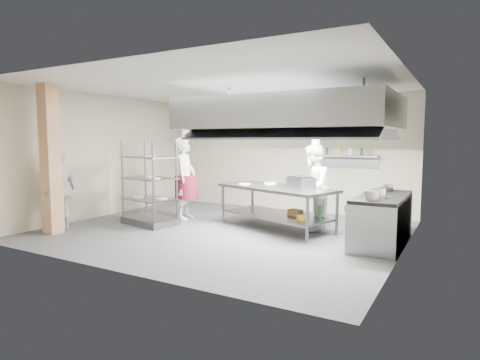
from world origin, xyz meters
The scene contains 23 objects.
floor centered at (0.00, 0.00, 0.00)m, with size 7.00×7.00×0.00m, color #3C3C3F.
ceiling centered at (0.00, 0.00, 3.00)m, with size 7.00×7.00×0.00m, color silver.
wall_back centered at (0.00, 3.00, 1.50)m, with size 7.00×7.00×0.00m, color #BDB196.
wall_left centered at (-3.50, 0.00, 1.50)m, with size 6.00×6.00×0.00m, color #BDB196.
wall_right centered at (3.50, 0.00, 1.50)m, with size 6.00×6.00×0.00m, color #BDB196.
column centered at (-2.90, -1.90, 1.50)m, with size 0.30×0.30×3.00m, color tan.
exhaust_hood centered at (1.30, 0.40, 2.40)m, with size 4.00×2.50×0.60m, color gray.
hood_strip_a centered at (0.40, 0.40, 2.08)m, with size 1.60×0.12×0.04m, color white.
hood_strip_b centered at (2.20, 0.40, 2.08)m, with size 1.60×0.12×0.04m, color white.
wall_shelf centered at (1.80, 2.84, 1.50)m, with size 1.50×0.28×0.04m, color gray.
island centered at (0.88, 0.70, 0.46)m, with size 2.61×1.09×0.91m, color slate, non-canonical shape.
island_worktop centered at (0.88, 0.70, 0.88)m, with size 2.61×1.09×0.06m, color gray.
island_undershelf centered at (0.88, 0.70, 0.30)m, with size 2.40×0.98×0.04m, color slate.
pass_rack centered at (-1.79, -0.26, 0.94)m, with size 1.25×0.73×1.88m, color slate, non-canonical shape.
cooking_range centered at (3.08, 0.50, 0.42)m, with size 0.80×2.00×0.84m, color gray.
range_top centered at (3.08, 0.50, 0.87)m, with size 0.78×1.96×0.06m, color black.
chef_head centered at (-1.47, 0.63, 0.98)m, with size 0.71×0.47×1.95m, color silver.
chef_line centered at (1.60, 0.97, 0.91)m, with size 0.88×0.69×1.81m, color silver.
chef_plating centered at (-3.00, -1.63, 0.84)m, with size 0.99×0.41×1.69m, color white.
griddle centered at (1.52, 0.49, 1.03)m, with size 0.49×0.38×0.24m, color slate.
wicker_basket centered at (1.30, 0.76, 0.38)m, with size 0.29×0.20×0.13m, color #9A683D.
stockpot centered at (3.08, 0.11, 0.98)m, with size 0.24×0.24×0.16m, color slate.
plate_stack centered at (-1.79, -0.26, 0.60)m, with size 0.28×0.28×0.05m, color white.
Camera 1 is at (4.37, -7.02, 1.90)m, focal length 30.00 mm.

